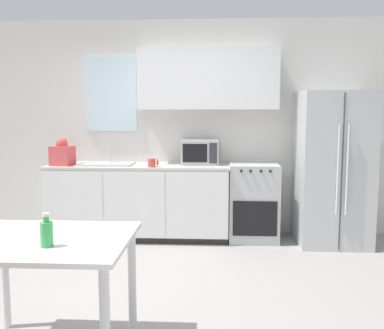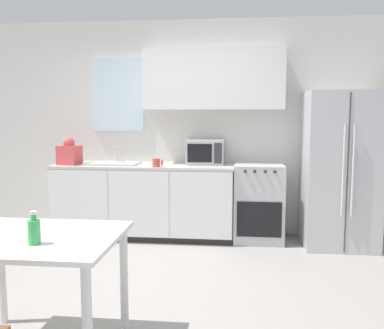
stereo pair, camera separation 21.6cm
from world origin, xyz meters
name	(u,v)px [view 2 (the right image)]	position (x,y,z in m)	size (l,w,h in m)	color
ground_plane	(136,289)	(0.00, 0.00, 0.00)	(12.00, 12.00, 0.00)	gray
wall_back	(177,120)	(0.09, 1.93, 1.45)	(12.00, 0.38, 2.70)	silver
kitchen_counter	(145,200)	(-0.28, 1.61, 0.46)	(2.21, 0.65, 0.91)	#333333
oven_range	(258,202)	(1.12, 1.63, 0.46)	(0.59, 0.62, 0.93)	#B7BABC
refrigerator	(339,169)	(2.04, 1.54, 0.89)	(0.80, 0.82, 1.78)	silver
kitchen_sink	(113,163)	(-0.67, 1.62, 0.92)	(0.66, 0.43, 0.20)	#B7BABC
microwave	(205,152)	(0.47, 1.72, 1.06)	(0.46, 0.36, 0.30)	#B7BABC
coffee_mug	(157,163)	(-0.07, 1.39, 0.96)	(0.12, 0.09, 0.10)	#BF4C3F
grocery_bag_0	(69,153)	(-1.18, 1.51, 1.05)	(0.28, 0.25, 0.33)	#D14C4C
dining_table	(36,254)	(-0.37, -1.05, 0.66)	(1.03, 0.86, 0.77)	white
drink_bottle	(34,231)	(-0.30, -1.22, 0.85)	(0.07, 0.07, 0.19)	#3FB259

